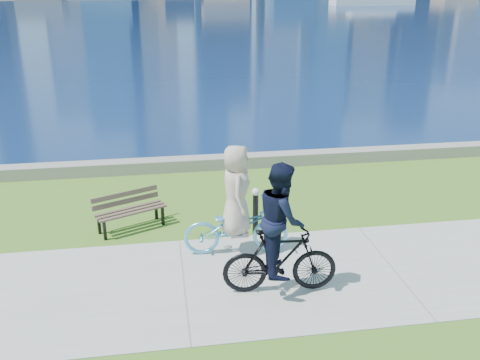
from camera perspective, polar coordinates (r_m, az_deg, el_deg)
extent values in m
plane|color=#3D671B|center=(10.85, 15.88, -9.06)|extent=(320.00, 320.00, 0.00)
cube|color=#A2A29C|center=(10.85, 15.88, -9.01)|extent=(80.00, 3.50, 0.02)
cube|color=gray|center=(16.09, 7.03, 2.38)|extent=(90.00, 0.50, 0.35)
cube|color=#0B1E49|center=(80.72, -6.16, 17.29)|extent=(320.00, 131.00, 0.01)
cube|color=white|center=(103.29, 13.89, 18.00)|extent=(14.64, 4.18, 1.25)
cube|color=black|center=(11.74, -14.23, -5.26)|extent=(0.08, 0.08, 0.44)
cube|color=black|center=(12.18, -8.25, -3.80)|extent=(0.08, 0.08, 0.44)
cube|color=black|center=(12.04, -14.80, -4.63)|extent=(0.08, 0.08, 0.44)
cube|color=black|center=(12.47, -8.94, -3.23)|extent=(0.08, 0.08, 0.44)
cube|color=brown|center=(11.85, -11.26, -3.49)|extent=(1.45, 0.73, 0.04)
cube|color=brown|center=(11.98, -11.55, -3.23)|extent=(1.45, 0.73, 0.04)
cube|color=brown|center=(12.11, -11.83, -2.97)|extent=(1.45, 0.73, 0.04)
cube|color=brown|center=(12.16, -12.08, -2.24)|extent=(1.43, 0.69, 0.11)
cube|color=brown|center=(12.12, -12.19, -1.48)|extent=(1.43, 0.69, 0.11)
cylinder|color=black|center=(11.55, 1.66, -3.62)|extent=(0.12, 0.12, 0.95)
sphere|color=silver|center=(11.34, 1.69, -1.28)|extent=(0.17, 0.17, 0.17)
imported|color=#5CB7E1|center=(10.73, -0.41, -5.07)|extent=(0.85, 2.15, 1.10)
imported|color=beige|center=(10.40, -0.43, -1.13)|extent=(0.64, 0.94, 1.84)
imported|color=black|center=(9.47, 4.28, -8.58)|extent=(0.73, 2.05, 1.21)
imported|color=black|center=(9.09, 4.42, -4.11)|extent=(0.81, 1.01, 1.99)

